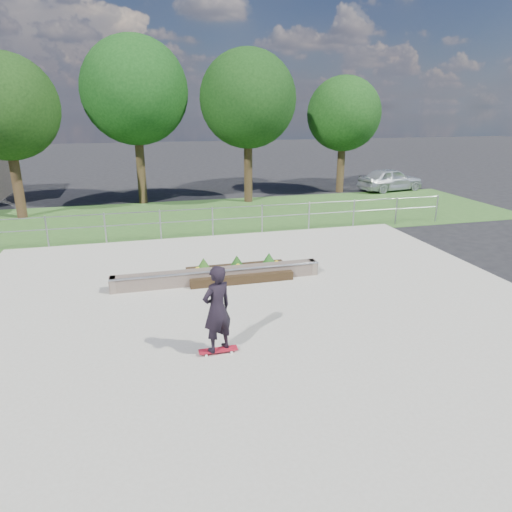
{
  "coord_description": "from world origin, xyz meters",
  "views": [
    {
      "loc": [
        -2.68,
        -9.66,
        4.88
      ],
      "look_at": [
        0.2,
        1.5,
        1.1
      ],
      "focal_mm": 32.0,
      "sensor_mm": 36.0,
      "label": 1
    }
  ],
  "objects_px": {
    "planter_bed": "(238,271)",
    "grind_ledge": "(218,275)",
    "skateboarder": "(217,309)",
    "parked_car": "(390,179)"
  },
  "relations": [
    {
      "from": "planter_bed",
      "to": "grind_ledge",
      "type": "bearing_deg",
      "value": -158.91
    },
    {
      "from": "grind_ledge",
      "to": "skateboarder",
      "type": "distance_m",
      "value": 4.09
    },
    {
      "from": "planter_bed",
      "to": "skateboarder",
      "type": "bearing_deg",
      "value": -107.78
    },
    {
      "from": "grind_ledge",
      "to": "parked_car",
      "type": "relative_size",
      "value": 1.48
    },
    {
      "from": "planter_bed",
      "to": "parked_car",
      "type": "height_order",
      "value": "parked_car"
    },
    {
      "from": "grind_ledge",
      "to": "skateboarder",
      "type": "bearing_deg",
      "value": -99.9
    },
    {
      "from": "grind_ledge",
      "to": "skateboarder",
      "type": "relative_size",
      "value": 3.16
    },
    {
      "from": "grind_ledge",
      "to": "parked_car",
      "type": "height_order",
      "value": "parked_car"
    },
    {
      "from": "skateboarder",
      "to": "grind_ledge",
      "type": "bearing_deg",
      "value": 80.1
    },
    {
      "from": "parked_car",
      "to": "planter_bed",
      "type": "bearing_deg",
      "value": 125.47
    }
  ]
}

